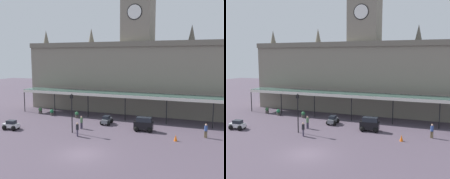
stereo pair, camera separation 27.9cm
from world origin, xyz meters
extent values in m
plane|color=#4E4250|center=(0.00, 0.00, 0.00)|extent=(140.00, 140.00, 0.00)
cube|color=gray|center=(0.00, 21.02, 5.86)|extent=(38.22, 6.78, 11.72)
cube|color=#6C6558|center=(0.00, 17.48, 11.32)|extent=(38.22, 0.30, 0.80)
cube|color=gray|center=(0.00, 21.02, 15.42)|extent=(4.80, 4.80, 7.40)
cylinder|color=white|center=(0.00, 18.56, 16.31)|extent=(2.20, 0.12, 2.20)
cylinder|color=black|center=(0.00, 18.60, 16.31)|extent=(2.46, 0.06, 2.46)
cone|color=#5F594E|center=(-18.11, 21.02, 13.02)|extent=(1.10, 1.10, 2.60)
cone|color=#5F594E|center=(-8.60, 21.02, 13.02)|extent=(1.10, 1.10, 2.60)
cone|color=#5F594E|center=(8.60, 21.02, 13.02)|extent=(1.10, 1.10, 2.60)
cube|color=#38564C|center=(0.00, 15.43, 3.79)|extent=(36.05, 3.20, 0.16)
cube|color=silver|center=(0.00, 13.83, 3.59)|extent=(36.05, 0.12, 0.44)
cylinder|color=black|center=(-18.03, 13.98, 1.85)|extent=(0.14, 0.14, 3.71)
cylinder|color=black|center=(-12.02, 13.98, 1.85)|extent=(0.14, 0.14, 3.71)
cylinder|color=black|center=(-6.01, 13.98, 1.85)|extent=(0.14, 0.14, 3.71)
cylinder|color=black|center=(0.00, 13.98, 1.85)|extent=(0.14, 0.14, 3.71)
cylinder|color=black|center=(6.01, 13.98, 1.85)|extent=(0.14, 0.14, 3.71)
cylinder|color=black|center=(12.02, 13.98, 1.85)|extent=(0.14, 0.14, 3.71)
cube|color=silver|center=(-12.44, 4.43, 0.52)|extent=(2.12, 1.07, 0.50)
cube|color=#1E232B|center=(-12.39, 4.44, 0.98)|extent=(1.17, 0.90, 0.42)
sphere|color=black|center=(-13.07, 3.93, 0.32)|extent=(0.64, 0.64, 0.64)
sphere|color=black|center=(-13.15, 4.81, 0.32)|extent=(0.64, 0.64, 0.64)
sphere|color=black|center=(-11.72, 4.06, 0.32)|extent=(0.64, 0.64, 0.64)
sphere|color=black|center=(-11.81, 4.94, 0.32)|extent=(0.64, 0.64, 0.64)
cube|color=slate|center=(-1.81, 11.14, 0.52)|extent=(0.97, 2.09, 0.50)
cube|color=#1E232B|center=(-1.81, 11.09, 0.98)|extent=(0.85, 1.13, 0.42)
sphere|color=black|center=(-2.28, 11.80, 0.32)|extent=(0.64, 0.64, 0.64)
sphere|color=black|center=(-1.40, 11.84, 0.32)|extent=(0.64, 0.64, 0.64)
sphere|color=black|center=(-2.22, 10.45, 0.32)|extent=(0.64, 0.64, 0.64)
sphere|color=black|center=(-1.34, 10.49, 0.32)|extent=(0.64, 0.64, 0.64)
cube|color=black|center=(3.79, 9.64, 0.74)|extent=(2.46, 1.10, 0.95)
cube|color=#1E232B|center=(3.84, 9.65, 1.50)|extent=(1.95, 1.02, 0.55)
sphere|color=black|center=(2.98, 9.11, 0.32)|extent=(0.64, 0.64, 0.64)
sphere|color=black|center=(2.91, 10.06, 0.32)|extent=(0.64, 0.64, 0.64)
sphere|color=black|center=(4.67, 9.22, 0.32)|extent=(0.64, 0.64, 0.64)
sphere|color=black|center=(4.61, 10.17, 0.32)|extent=(0.64, 0.64, 0.64)
cylinder|color=#3F384C|center=(-2.95, 4.72, 0.41)|extent=(0.17, 0.17, 0.82)
cylinder|color=#3F384C|center=(-3.08, 4.89, 0.41)|extent=(0.17, 0.17, 0.82)
cylinder|color=black|center=(-3.01, 4.81, 1.13)|extent=(0.34, 0.34, 0.62)
sphere|color=tan|center=(-3.01, 4.81, 1.55)|extent=(0.23, 0.23, 0.23)
cylinder|color=#3F384C|center=(-4.02, 7.98, 0.41)|extent=(0.17, 0.17, 0.82)
cylinder|color=#3F384C|center=(-4.07, 7.77, 0.41)|extent=(0.17, 0.17, 0.82)
cylinder|color=#4C724C|center=(-4.04, 7.87, 1.13)|extent=(0.34, 0.34, 0.62)
sphere|color=tan|center=(-4.04, 7.87, 1.55)|extent=(0.23, 0.23, 0.23)
cylinder|color=brown|center=(11.10, 9.53, 0.41)|extent=(0.17, 0.17, 0.82)
cylinder|color=brown|center=(11.27, 9.39, 0.41)|extent=(0.17, 0.17, 0.82)
cylinder|color=#334C8C|center=(11.18, 9.46, 1.13)|extent=(0.34, 0.34, 0.62)
sphere|color=tan|center=(11.18, 9.46, 1.55)|extent=(0.23, 0.23, 0.23)
cylinder|color=black|center=(-4.30, 5.88, 2.15)|extent=(0.13, 0.13, 4.30)
cube|color=black|center=(-4.30, 5.88, 4.52)|extent=(0.30, 0.30, 0.44)
sphere|color=black|center=(-4.30, 5.88, 4.80)|extent=(0.14, 0.14, 0.14)
cone|color=orange|center=(8.05, 7.09, 0.36)|extent=(0.40, 0.40, 0.72)
cylinder|color=#47423D|center=(-14.62, 13.65, 0.21)|extent=(0.56, 0.56, 0.42)
sphere|color=#355E38|center=(-14.62, 13.65, 0.66)|extent=(0.60, 0.60, 0.60)
cylinder|color=#47423D|center=(-7.44, 12.96, 0.21)|extent=(0.56, 0.56, 0.42)
sphere|color=#2B613B|center=(-7.44, 12.96, 0.66)|extent=(0.60, 0.60, 0.60)
cylinder|color=#47423D|center=(-12.02, 13.07, 0.21)|extent=(0.56, 0.56, 0.42)
sphere|color=#216A3F|center=(-12.02, 13.07, 0.66)|extent=(0.60, 0.60, 0.60)
camera|label=1|loc=(10.88, -21.00, 9.31)|focal=40.76mm
camera|label=2|loc=(11.14, -20.91, 9.31)|focal=40.76mm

